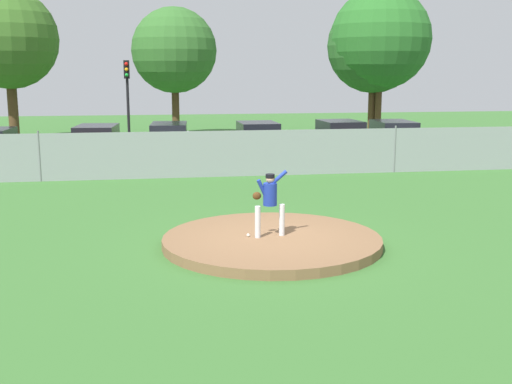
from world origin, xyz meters
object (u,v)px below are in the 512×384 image
parked_car_white (169,142)px  traffic_light_near (127,89)px  pitcher_youth (269,198)px  traffic_cone_orange (315,160)px  parked_car_navy (258,142)px  parked_car_red (97,145)px  parked_car_silver (393,139)px  parked_car_burgundy (340,141)px  baseball (248,235)px

parked_car_white → traffic_light_near: size_ratio=1.07×
pitcher_youth → traffic_cone_orange: bearing=70.8°
parked_car_navy → parked_car_red: bearing=-178.6°
parked_car_silver → parked_car_navy: bearing=-178.4°
pitcher_youth → parked_car_white: size_ratio=0.32×
parked_car_silver → traffic_cone_orange: parked_car_silver is taller
parked_car_red → traffic_light_near: size_ratio=1.03×
traffic_cone_orange → parked_car_silver: bearing=30.9°
parked_car_burgundy → parked_car_navy: (-3.76, 0.50, -0.03)m
pitcher_youth → traffic_cone_orange: size_ratio=2.85×
parked_car_navy → parked_car_silver: size_ratio=0.85×
baseball → traffic_cone_orange: (4.67, 11.95, 0.00)m
parked_car_navy → parked_car_white: 4.06m
traffic_light_near → parked_car_silver: bearing=-17.4°
parked_car_red → traffic_light_near: 5.03m
parked_car_burgundy → parked_car_red: 10.97m
traffic_light_near → parked_car_red: bearing=-105.9°
parked_car_white → parked_car_red: parked_car_white is taller
parked_car_burgundy → baseball: bearing=-114.4°
parked_car_navy → parked_car_red: (-7.20, -0.17, -0.01)m
baseball → pitcher_youth: bearing=-7.2°
parked_car_navy → parked_car_red: size_ratio=0.89×
traffic_cone_orange → parked_car_burgundy: bearing=50.4°
pitcher_youth → parked_car_navy: 14.69m
traffic_light_near → baseball: bearing=-79.6°
pitcher_youth → parked_car_burgundy: 15.21m
baseball → traffic_cone_orange: bearing=68.7°
parked_car_navy → traffic_light_near: (-5.98, 4.12, 2.31)m
parked_car_navy → traffic_light_near: traffic_light_near is taller
parked_car_navy → parked_car_silver: 6.61m
traffic_light_near → parked_car_burgundy: bearing=-25.4°
pitcher_youth → traffic_light_near: (-3.89, 18.66, 1.99)m
parked_car_red → traffic_cone_orange: (9.29, -2.35, -0.55)m
traffic_light_near → pitcher_youth: bearing=-78.2°
parked_car_silver → traffic_cone_orange: size_ratio=8.82×
parked_car_red → parked_car_burgundy: bearing=-1.7°
parked_car_navy → pitcher_youth: bearing=-98.2°
baseball → traffic_cone_orange: size_ratio=0.13×
pitcher_youth → parked_car_navy: (2.09, 14.53, -0.32)m
pitcher_youth → parked_car_navy: size_ratio=0.38×
parked_car_navy → traffic_cone_orange: parked_car_navy is taller
parked_car_burgundy → parked_car_navy: 3.79m
baseball → parked_car_red: bearing=107.9°
parked_car_white → traffic_light_near: bearing=117.9°
pitcher_youth → traffic_light_near: size_ratio=0.34×
parked_car_burgundy → parked_car_white: parked_car_burgundy is taller
parked_car_white → traffic_cone_orange: bearing=-25.8°
pitcher_youth → parked_car_silver: size_ratio=0.32×
parked_car_white → traffic_light_near: traffic_light_near is taller
parked_car_white → traffic_light_near: 4.76m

